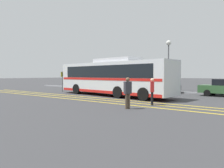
% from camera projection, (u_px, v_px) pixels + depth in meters
% --- Properties ---
extents(ground_plane, '(220.00, 220.00, 0.00)m').
position_uv_depth(ground_plane, '(110.00, 95.00, 20.79)').
color(ground_plane, '#38383A').
extents(lane_strip_0, '(32.39, 0.20, 0.01)m').
position_uv_depth(lane_strip_0, '(96.00, 98.00, 18.53)').
color(lane_strip_0, gold).
rests_on(lane_strip_0, ground_plane).
extents(lane_strip_1, '(32.39, 0.20, 0.01)m').
position_uv_depth(lane_strip_1, '(88.00, 99.00, 17.74)').
color(lane_strip_1, gold).
rests_on(lane_strip_1, ground_plane).
extents(lane_strip_2, '(32.39, 0.20, 0.01)m').
position_uv_depth(lane_strip_2, '(78.00, 100.00, 16.90)').
color(lane_strip_2, gold).
rests_on(lane_strip_2, ground_plane).
extents(curb_strip, '(40.39, 0.36, 0.15)m').
position_uv_depth(curb_strip, '(148.00, 91.00, 25.77)').
color(curb_strip, '#99999E').
rests_on(curb_strip, ground_plane).
extents(transit_bus, '(12.88, 3.87, 3.43)m').
position_uv_depth(transit_bus, '(112.00, 77.00, 20.18)').
color(transit_bus, silver).
rests_on(transit_bus, ground_plane).
extents(parked_car_0, '(4.57, 1.95, 1.44)m').
position_uv_depth(parked_car_0, '(78.00, 83.00, 31.47)').
color(parked_car_0, olive).
rests_on(parked_car_0, ground_plane).
extents(parked_car_1, '(4.66, 2.08, 1.41)m').
position_uv_depth(parked_car_1, '(110.00, 84.00, 28.29)').
color(parked_car_1, black).
rests_on(parked_car_1, ground_plane).
extents(parked_car_2, '(4.95, 1.96, 1.43)m').
position_uv_depth(parked_car_2, '(156.00, 86.00, 24.01)').
color(parked_car_2, black).
rests_on(parked_car_2, ground_plane).
extents(pedestrian_0, '(0.41, 0.47, 1.74)m').
position_uv_depth(pedestrian_0, '(152.00, 90.00, 13.97)').
color(pedestrian_0, black).
rests_on(pedestrian_0, ground_plane).
extents(pedestrian_1, '(0.37, 0.47, 1.80)m').
position_uv_depth(pedestrian_1, '(128.00, 91.00, 12.42)').
color(pedestrian_1, brown).
rests_on(pedestrian_1, ground_plane).
extents(bus_stop_sign, '(0.07, 0.40, 2.32)m').
position_uv_depth(bus_stop_sign, '(62.00, 79.00, 24.97)').
color(bus_stop_sign, '#59595E').
rests_on(bus_stop_sign, ground_plane).
extents(street_lamp, '(0.59, 0.59, 5.98)m').
position_uv_depth(street_lamp, '(169.00, 52.00, 25.53)').
color(street_lamp, '#59595E').
rests_on(street_lamp, ground_plane).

